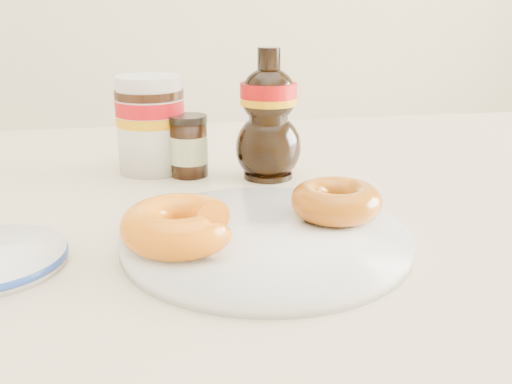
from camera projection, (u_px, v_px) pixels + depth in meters
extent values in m
cube|color=beige|center=(301.00, 215.00, 0.66)|extent=(1.40, 0.90, 0.04)
cylinder|color=white|center=(266.00, 238.00, 0.53)|extent=(0.27, 0.27, 0.01)
torus|color=white|center=(266.00, 237.00, 0.53)|extent=(0.26, 0.26, 0.01)
torus|color=#C8640B|center=(179.00, 225.00, 0.49)|extent=(0.13, 0.13, 0.03)
torus|color=#904F09|center=(336.00, 201.00, 0.56)|extent=(0.12, 0.12, 0.03)
cylinder|color=white|center=(151.00, 132.00, 0.75)|extent=(0.09, 0.09, 0.10)
cylinder|color=#94050C|center=(150.00, 107.00, 0.74)|extent=(0.09, 0.09, 0.02)
cylinder|color=#D89905|center=(151.00, 120.00, 0.74)|extent=(0.09, 0.09, 0.01)
cylinder|color=black|center=(149.00, 94.00, 0.73)|extent=(0.09, 0.09, 0.01)
cylinder|color=white|center=(148.00, 84.00, 0.73)|extent=(0.08, 0.08, 0.02)
cylinder|color=black|center=(189.00, 149.00, 0.73)|extent=(0.05, 0.05, 0.07)
cylinder|color=beige|center=(189.00, 149.00, 0.73)|extent=(0.05, 0.05, 0.04)
cylinder|color=black|center=(188.00, 119.00, 0.72)|extent=(0.05, 0.05, 0.01)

